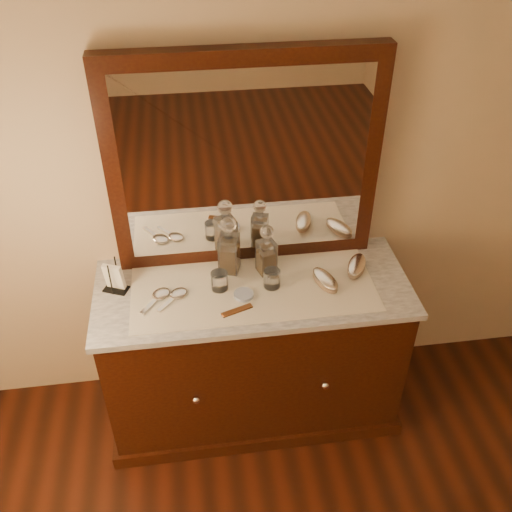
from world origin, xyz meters
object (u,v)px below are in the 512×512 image
Objects in this scene: decanter_right at (266,254)px; hand_mirror_inner at (176,295)px; brush_near at (325,280)px; hand_mirror_outer at (159,296)px; mirror_frame at (245,163)px; pin_dish at (244,295)px; napkin_rack at (114,278)px; comb at (237,310)px; decanter_left at (229,250)px; dresser_cabinet at (253,353)px; brush_far at (357,266)px.

hand_mirror_inner is (-0.42, -0.13, -0.09)m from decanter_right.
hand_mirror_outer is at bearing 178.93° from brush_near.
mirror_frame is 4.68× the size of decanter_right.
mirror_frame is at bearing 80.72° from pin_dish.
hand_mirror_outer is 1.10× the size of hand_mirror_inner.
decanter_right is (0.69, 0.03, 0.04)m from napkin_rack.
napkin_rack is 0.98× the size of hand_mirror_inner.
pin_dish is 0.63× the size of comb.
comb is 0.36m from hand_mirror_outer.
hand_mirror_outer and hand_mirror_inner have the same top height.
hand_mirror_outer is (-0.33, 0.14, 0.00)m from comb.
pin_dish is 0.23m from decanter_left.
comb is (-0.09, -0.16, 0.45)m from dresser_cabinet.
decanter_left is at bearing 171.48° from brush_far.
comb is 0.57m from napkin_rack.
pin_dish is at bearing -128.04° from decanter_right.
dresser_cabinet is at bearing 51.70° from pin_dish.
pin_dish reaches higher than comb.
brush_far is 0.92m from hand_mirror_outer.
brush_far is at bearing 25.17° from brush_near.
napkin_rack is 0.22m from hand_mirror_outer.
comb reaches higher than dresser_cabinet.
napkin_rack is 0.84× the size of brush_far.
mirror_frame is at bearing 38.07° from hand_mirror_inner.
mirror_frame reaches higher than decanter_left.
decanter_right is 1.33× the size of brush_far.
pin_dish is (-0.05, -0.06, 0.45)m from dresser_cabinet.
decanter_right reaches higher than comb.
dresser_cabinet is 7.68× the size of hand_mirror_outer.
mirror_frame reaches higher than dresser_cabinet.
pin_dish is at bearing -99.28° from mirror_frame.
brush_far is at bearing -22.01° from mirror_frame.
brush_near reaches higher than pin_dish.
mirror_frame is at bearing 139.24° from brush_near.
dresser_cabinet is at bearing 173.68° from brush_near.
brush_far is at bearing 5.07° from dresser_cabinet.
decanter_right is (0.08, -0.15, -0.40)m from mirror_frame.
dresser_cabinet is 0.97m from mirror_frame.
brush_near is (0.42, -0.17, -0.09)m from decanter_left.
hand_mirror_inner is (-0.35, -0.03, 0.45)m from dresser_cabinet.
pin_dish is 0.47× the size of brush_near.
hand_mirror_inner is (-0.84, -0.07, -0.02)m from brush_far.
comb is at bearing -161.04° from brush_far.
brush_near is (0.38, 0.03, 0.02)m from pin_dish.
dresser_cabinet is at bearing -5.92° from napkin_rack.
napkin_rack reaches higher than brush_near.
brush_far is 1.06× the size of hand_mirror_outer.
hand_mirror_outer is at bearing -155.00° from decanter_left.
comb is at bearing -22.14° from hand_mirror_outer.
hand_mirror_inner is at bearing 133.36° from comb.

